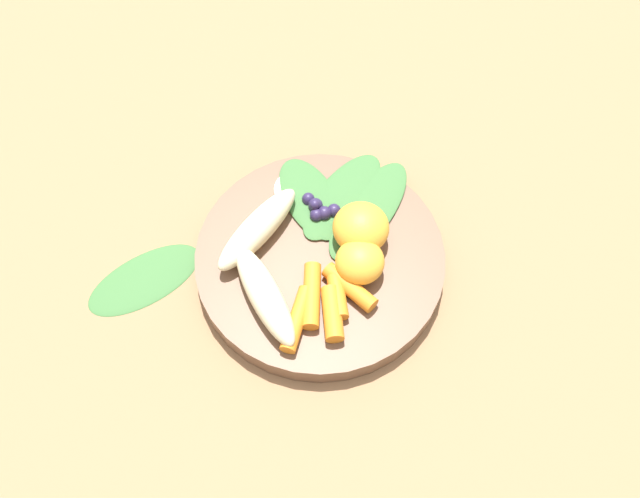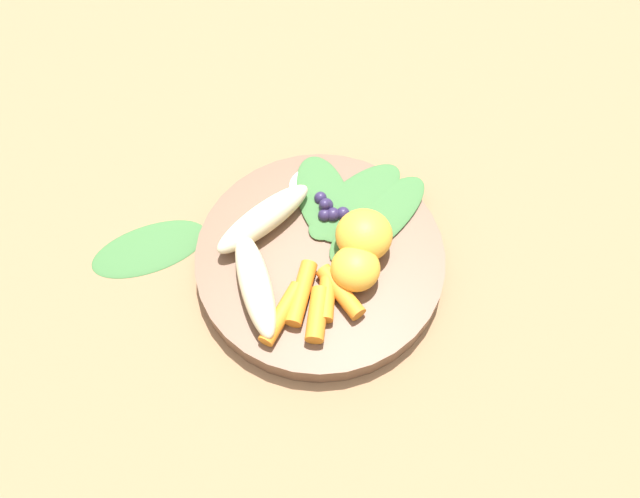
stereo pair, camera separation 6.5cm
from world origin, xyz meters
TOP-DOWN VIEW (x-y plane):
  - ground_plane at (0.00, 0.00)m, footprint 2.40×2.40m
  - bowl at (0.00, 0.00)m, footprint 0.25×0.25m
  - banana_peeled_left at (-0.07, -0.00)m, footprint 0.06×0.12m
  - banana_peeled_right at (-0.03, 0.06)m, footprint 0.12×0.04m
  - orange_segment_near at (0.04, -0.02)m, footprint 0.06×0.06m
  - orange_segment_far at (0.01, -0.04)m, footprint 0.05×0.05m
  - carrot_front at (-0.07, -0.04)m, footprint 0.06×0.04m
  - carrot_mid_left at (-0.04, -0.03)m, footprint 0.06×0.06m
  - carrot_mid_right at (-0.04, -0.06)m, footprint 0.05×0.05m
  - carrot_rear at (-0.02, -0.04)m, footprint 0.04×0.05m
  - carrot_small at (-0.01, -0.05)m, footprint 0.02×0.06m
  - blueberry_pile at (0.03, 0.04)m, footprint 0.03×0.04m
  - coconut_shred_patch at (0.04, 0.07)m, footprint 0.05×0.05m
  - kale_leaf_left at (0.07, -0.00)m, footprint 0.14×0.08m
  - kale_leaf_right at (0.06, 0.03)m, footprint 0.13×0.07m
  - kale_leaf_rear at (0.04, 0.05)m, footprint 0.09×0.12m
  - kale_leaf_stray at (-0.13, 0.11)m, footprint 0.13×0.08m

SIDE VIEW (x-z plane):
  - ground_plane at x=0.00m, z-range 0.00..0.00m
  - kale_leaf_stray at x=-0.13m, z-range 0.00..0.01m
  - bowl at x=0.00m, z-range 0.00..0.02m
  - coconut_shred_patch at x=0.04m, z-range 0.02..0.03m
  - kale_leaf_left at x=0.07m, z-range 0.02..0.03m
  - kale_leaf_right at x=0.06m, z-range 0.02..0.03m
  - kale_leaf_rear at x=0.04m, z-range 0.02..0.03m
  - blueberry_pile at x=0.03m, z-range 0.02..0.04m
  - carrot_front at x=-0.07m, z-range 0.02..0.04m
  - carrot_rear at x=-0.02m, z-range 0.02..0.04m
  - carrot_small at x=-0.01m, z-range 0.02..0.04m
  - carrot_mid_left at x=-0.04m, z-range 0.02..0.04m
  - carrot_mid_right at x=-0.04m, z-range 0.02..0.04m
  - banana_peeled_left at x=-0.07m, z-range 0.02..0.05m
  - banana_peeled_right at x=-0.03m, z-range 0.02..0.05m
  - orange_segment_far at x=0.01m, z-range 0.02..0.06m
  - orange_segment_near at x=0.04m, z-range 0.02..0.07m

